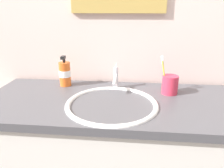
{
  "coord_description": "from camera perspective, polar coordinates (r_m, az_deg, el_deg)",
  "views": [
    {
      "loc": [
        0.09,
        -0.95,
        1.28
      ],
      "look_at": [
        -0.0,
        -0.02,
        0.95
      ],
      "focal_mm": 34.45,
      "sensor_mm": 36.0,
      "label": 1
    }
  ],
  "objects": [
    {
      "name": "tiled_wall_back",
      "position": [
        1.27,
        1.68,
        16.06
      ],
      "size": [
        2.49,
        0.04,
        2.4
      ],
      "primitive_type": "cube",
      "color": "beige",
      "rests_on": "ground"
    },
    {
      "name": "sink_basin",
      "position": [
        1.01,
        -0.17,
        -7.24
      ],
      "size": [
        0.43,
        0.43,
        0.11
      ],
      "color": "white",
      "rests_on": "vanity_counter"
    },
    {
      "name": "faucet",
      "position": [
        1.17,
        0.86,
        1.62
      ],
      "size": [
        0.02,
        0.15,
        0.13
      ],
      "color": "silver",
      "rests_on": "sink_basin"
    },
    {
      "name": "toothbrush_cup",
      "position": [
        1.15,
        15.12,
        -0.18
      ],
      "size": [
        0.08,
        0.08,
        0.1
      ],
      "primitive_type": "cylinder",
      "color": "#D8334C",
      "rests_on": "vanity_counter"
    },
    {
      "name": "toothbrush_yellow",
      "position": [
        1.12,
        13.6,
        3.05
      ],
      "size": [
        0.05,
        0.02,
        0.19
      ],
      "color": "yellow",
      "rests_on": "toothbrush_cup"
    },
    {
      "name": "toothbrush_purple",
      "position": [
        1.15,
        13.57,
        2.84
      ],
      "size": [
        0.04,
        0.04,
        0.17
      ],
      "color": "purple",
      "rests_on": "toothbrush_cup"
    },
    {
      "name": "soap_dispenser",
      "position": [
        1.25,
        -12.39,
        2.73
      ],
      "size": [
        0.07,
        0.07,
        0.17
      ],
      "color": "orange",
      "rests_on": "vanity_counter"
    }
  ]
}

